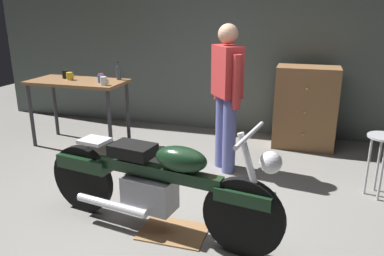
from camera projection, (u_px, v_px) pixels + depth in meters
The scene contains 14 objects.
ground_plane at pixel (172, 219), 3.45m from camera, with size 12.00×12.00×0.00m, color gray.
back_wall at pixel (235, 28), 5.54m from camera, with size 8.00×0.12×3.10m, color #56605B.
workbench at pixel (78, 89), 5.12m from camera, with size 1.30×0.64×0.90m.
motorcycle at pixel (156, 183), 3.14m from camera, with size 2.17×0.67×1.00m.
person_standing at pixel (227, 92), 4.25m from camera, with size 0.41×0.47×1.67m.
shop_stool at pixel (383, 149), 3.74m from camera, with size 0.32×0.32×0.64m.
wooden_dresser at pixel (305, 108), 5.09m from camera, with size 0.80×0.47×1.10m.
drip_tray at pixel (173, 232), 3.24m from camera, with size 0.56×0.40×0.01m, color olive.
mug_red_diner at pixel (101, 77), 5.07m from camera, with size 0.11×0.07×0.09m.
mug_yellow_tall at pixel (70, 76), 5.11m from camera, with size 0.12×0.08×0.10m.
mug_black_matte at pixel (66, 74), 5.21m from camera, with size 0.12×0.08×0.11m.
mug_blue_enamel at pixel (101, 79), 4.91m from camera, with size 0.11×0.08×0.10m.
mug_white_ceramic at pixel (104, 81), 4.76m from camera, with size 0.11×0.08×0.11m.
bottle at pixel (119, 72), 5.11m from camera, with size 0.06×0.06×0.24m.
Camera 1 is at (1.05, -2.86, 1.83)m, focal length 35.60 mm.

